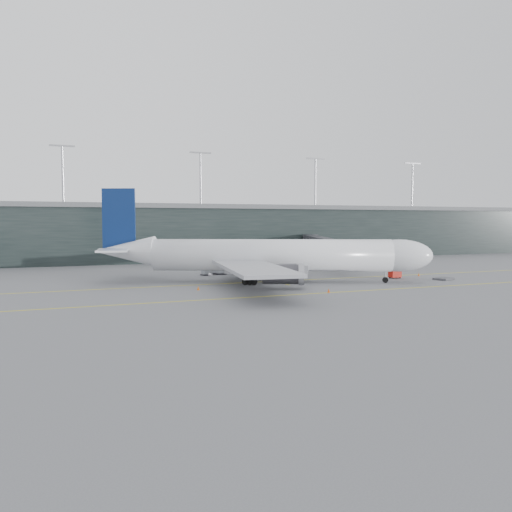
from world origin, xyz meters
name	(u,v)px	position (x,y,z in m)	size (l,w,h in m)	color
ground	(241,280)	(0.00, 0.00, 0.00)	(320.00, 320.00, 0.00)	slate
taxiline_a	(249,282)	(0.00, -4.00, 0.01)	(160.00, 0.25, 0.02)	gold
taxiline_b	(287,295)	(0.00, -20.00, 0.01)	(160.00, 0.25, 0.02)	gold
taxiline_lead_main	(233,269)	(5.00, 20.00, 0.01)	(0.25, 60.00, 0.02)	gold
terminal	(175,232)	(0.00, 58.00, 7.62)	(240.00, 36.00, 29.00)	black
main_aircraft	(269,256)	(3.43, -4.88, 4.60)	(55.87, 51.52, 16.40)	white
jet_bridge	(312,243)	(26.51, 23.68, 5.22)	(17.70, 44.87, 6.98)	#2B2C30
gse_cart	(395,274)	(27.70, -7.74, 0.81)	(2.22, 1.50, 1.46)	red
baggage_dolly	(444,279)	(34.56, -12.88, 0.20)	(3.27, 2.61, 0.33)	#3E3E43
uld_a	(207,270)	(-3.94, 9.50, 0.98)	(2.44, 2.16, 1.87)	#38373C
uld_b	(212,269)	(-2.26, 11.23, 1.04)	(2.50, 2.17, 1.99)	#38373C
uld_c	(221,270)	(-0.74, 10.15, 0.98)	(2.38, 2.08, 1.87)	#38373C
cone_nose	(419,274)	(34.39, -6.21, 0.31)	(0.40, 0.40, 0.63)	#EB5E0D
cone_wing_stbd	(329,291)	(6.84, -19.97, 0.33)	(0.41, 0.41, 0.65)	#D64F0B
cone_wing_port	(260,270)	(8.31, 12.29, 0.31)	(0.39, 0.39, 0.62)	#E7450C
cone_tail	(198,288)	(-10.69, -10.34, 0.32)	(0.41, 0.41, 0.64)	#D05D0B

